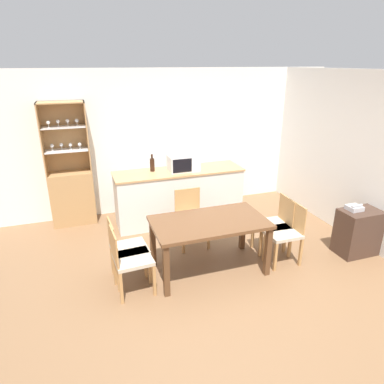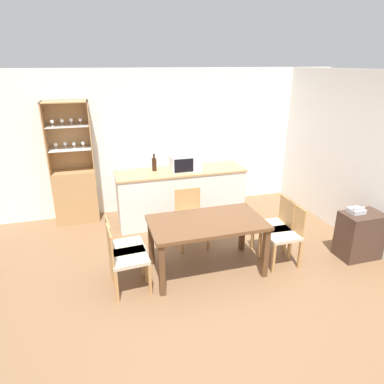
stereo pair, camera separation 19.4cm
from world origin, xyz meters
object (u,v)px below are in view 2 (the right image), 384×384
dining_chair_side_left_far (123,247)px  wine_bottle (154,164)px  display_cabinet (75,187)px  dining_chair_side_right_near (284,234)px  dining_table (207,227)px  microwave (185,163)px  side_cabinet (360,235)px  dining_chair_side_left_near (126,258)px  dining_chair_head_far (191,217)px  telephone (357,210)px  dining_chair_side_right_far (275,226)px

dining_chair_side_left_far → wine_bottle: size_ratio=2.91×
display_cabinet → dining_chair_side_right_near: 3.56m
dining_table → dining_chair_side_left_far: 1.09m
display_cabinet → microwave: (1.83, -0.53, 0.44)m
side_cabinet → dining_chair_side_left_near: bearing=177.1°
dining_table → dining_chair_side_right_near: dining_chair_side_right_near is taller
dining_chair_side_left_near → dining_chair_head_far: size_ratio=1.00×
dining_chair_side_left_near → telephone: bearing=84.4°
dining_chair_side_right_far → side_cabinet: size_ratio=1.26×
telephone → dining_table: bearing=173.6°
microwave → telephone: size_ratio=2.55×
dining_table → dining_chair_side_left_near: dining_chair_side_left_near is taller
side_cabinet → display_cabinet: bearing=148.0°
dining_table → telephone: (2.12, -0.24, 0.07)m
telephone → display_cabinet: bearing=148.0°
dining_chair_side_left_near → wine_bottle: wine_bottle is taller
display_cabinet → dining_chair_head_far: (1.68, -1.38, -0.17)m
dining_chair_head_far → telephone: 2.35m
dining_chair_side_left_near → telephone: size_ratio=4.30×
dining_table → wine_bottle: bearing=101.7°
wine_bottle → dining_chair_head_far: bearing=-69.9°
dining_chair_side_right_far → microwave: 1.84m
dining_chair_side_left_near → dining_chair_side_right_far: size_ratio=1.00×
dining_chair_side_left_far → side_cabinet: dining_chair_side_left_far is taller
dining_chair_head_far → telephone: (2.12, -0.99, 0.26)m
dining_chair_head_far → telephone: bearing=154.8°
dining_table → dining_chair_side_right_far: dining_chair_side_right_far is taller
dining_chair_side_left_far → side_cabinet: 3.30m
display_cabinet → wine_bottle: size_ratio=7.10×
dining_chair_side_right_far → telephone: 1.14m
dining_chair_side_right_far → side_cabinet: (1.13, -0.41, -0.11)m
side_cabinet → dining_table: bearing=172.5°
telephone → dining_chair_side_left_far: bearing=173.6°
dining_chair_head_far → telephone: size_ratio=4.30×
microwave → wine_bottle: wine_bottle is taller
dining_chair_side_left_far → telephone: size_ratio=4.30×
microwave → side_cabinet: size_ratio=0.75×
dining_chair_side_left_near → side_cabinet: bearing=83.5°
dining_table → side_cabinet: 2.24m
dining_chair_side_right_near → side_cabinet: 1.15m
display_cabinet → side_cabinet: size_ratio=3.07×
dining_table → dining_chair_side_right_far: bearing=6.6°
dining_chair_side_left_far → dining_chair_head_far: (1.07, 0.63, 0.00)m
microwave → dining_chair_side_left_far: bearing=-129.7°
microwave → dining_chair_side_right_far: bearing=-58.1°
dining_table → dining_chair_side_right_far: size_ratio=1.75×
dining_chair_side_right_near → display_cabinet: bearing=50.9°
dining_chair_side_left_near → microwave: microwave is taller
dining_table → side_cabinet: dining_table is taller
display_cabinet → microwave: 1.96m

